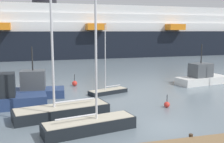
{
  "coord_description": "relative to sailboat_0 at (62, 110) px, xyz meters",
  "views": [
    {
      "loc": [
        -8.31,
        -16.53,
        6.83
      ],
      "look_at": [
        0.0,
        14.83,
        1.8
      ],
      "focal_mm": 42.71,
      "sensor_mm": 36.0,
      "label": 1
    }
  ],
  "objects": [
    {
      "name": "fishing_boat_3",
      "position": [
        18.42,
        8.8,
        0.35
      ],
      "size": [
        7.34,
        3.75,
        5.12
      ],
      "rotation": [
        0.0,
        0.0,
        3.33
      ],
      "color": "white",
      "rests_on": "ground_plane"
    },
    {
      "name": "sailboat_2",
      "position": [
        5.46,
        6.65,
        -0.24
      ],
      "size": [
        4.55,
        2.69,
        7.42
      ],
      "rotation": [
        0.0,
        0.0,
        3.48
      ],
      "color": "black",
      "rests_on": "ground_plane"
    },
    {
      "name": "cruise_ship",
      "position": [
        21.12,
        50.37,
        5.42
      ],
      "size": [
        119.98,
        21.38,
        19.01
      ],
      "rotation": [
        0.0,
        0.0,
        0.03
      ],
      "color": "black",
      "rests_on": "ground_plane"
    },
    {
      "name": "channel_buoy_1",
      "position": [
        2.43,
        11.61,
        -0.25
      ],
      "size": [
        0.65,
        0.65,
        1.49
      ],
      "color": "red",
      "rests_on": "ground_plane"
    },
    {
      "name": "fishing_boat_1",
      "position": [
        -2.53,
        7.15,
        0.37
      ],
      "size": [
        7.06,
        2.98,
        5.21
      ],
      "rotation": [
        0.0,
        0.0,
        -0.07
      ],
      "color": "navy",
      "rests_on": "ground_plane"
    },
    {
      "name": "sailboat_0",
      "position": [
        0.0,
        0.0,
        0.0
      ],
      "size": [
        7.79,
        3.71,
        12.0
      ],
      "rotation": [
        0.0,
        0.0,
        3.35
      ],
      "color": "black",
      "rests_on": "ground_plane"
    },
    {
      "name": "sailboat_1",
      "position": [
        1.6,
        -3.73,
        -0.02
      ],
      "size": [
        6.6,
        2.96,
        10.66
      ],
      "rotation": [
        0.0,
        0.0,
        0.2
      ],
      "color": "black",
      "rests_on": "ground_plane"
    },
    {
      "name": "fishing_boat_2",
      "position": [
        -4.96,
        3.55,
        0.53
      ],
      "size": [
        7.53,
        2.65,
        5.75
      ],
      "rotation": [
        0.0,
        0.0,
        3.18
      ],
      "color": "navy",
      "rests_on": "ground_plane"
    },
    {
      "name": "channel_buoy_0",
      "position": [
        9.27,
        0.18,
        -0.31
      ],
      "size": [
        0.53,
        0.53,
        1.17
      ],
      "color": "red",
      "rests_on": "ground_plane"
    },
    {
      "name": "ground_plane",
      "position": [
        6.94,
        -4.29,
        -0.58
      ],
      "size": [
        600.0,
        600.0,
        0.0
      ],
      "primitive_type": "plane",
      "color": "slate"
    }
  ]
}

